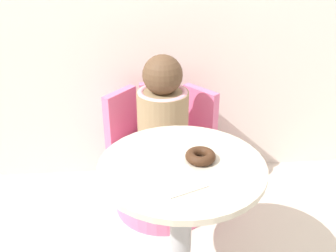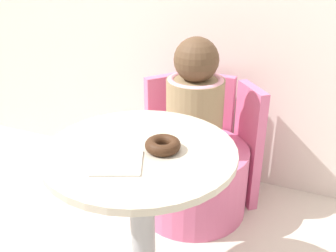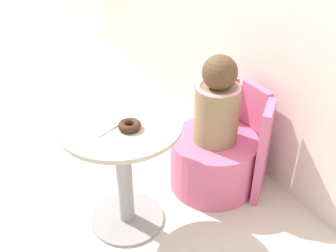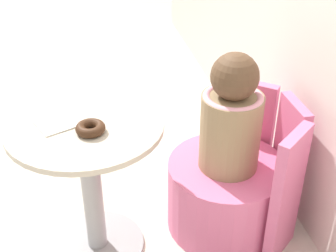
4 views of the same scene
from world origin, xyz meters
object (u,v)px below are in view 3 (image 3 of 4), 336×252
at_px(child_figure, 217,103).
at_px(donut, 130,125).
at_px(round_table, 123,158).
at_px(tub_chair, 213,162).

xyz_separation_m(child_figure, donut, (0.10, -0.62, 0.09)).
bearing_deg(round_table, tub_chair, 92.60).
distance_m(round_table, donut, 0.26).
relative_size(round_table, child_figure, 1.23).
height_order(child_figure, donut, child_figure).
bearing_deg(donut, tub_chair, 99.46).
bearing_deg(donut, child_figure, 99.46).
bearing_deg(tub_chair, donut, -80.54).
height_order(tub_chair, donut, donut).
xyz_separation_m(tub_chair, child_figure, (0.00, 0.00, 0.44)).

